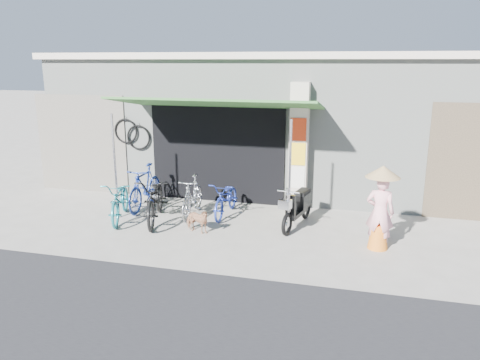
% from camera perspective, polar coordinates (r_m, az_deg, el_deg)
% --- Properties ---
extents(ground, '(80.00, 80.00, 0.00)m').
position_cam_1_polar(ground, '(9.29, -0.36, -7.55)').
color(ground, '#9C978D').
rests_on(ground, ground).
extents(bicycle_shop, '(12.30, 5.30, 3.66)m').
position_cam_1_polar(bicycle_shop, '(13.70, 5.16, 7.46)').
color(bicycle_shop, '#A2A9A0').
rests_on(bicycle_shop, ground).
extents(shop_pillar, '(0.42, 0.44, 3.00)m').
position_cam_1_polar(shop_pillar, '(11.04, 7.20, 3.97)').
color(shop_pillar, beige).
rests_on(shop_pillar, ground).
extents(awning, '(4.60, 1.88, 2.72)m').
position_cam_1_polar(awning, '(10.48, -2.90, 9.12)').
color(awning, '#2E5F2B').
rests_on(awning, ground).
extents(neighbour_left, '(2.60, 0.06, 2.60)m').
position_cam_1_polar(neighbour_left, '(13.27, -18.70, 4.20)').
color(neighbour_left, '#6B665B').
rests_on(neighbour_left, ground).
extents(bike_teal, '(1.12, 1.85, 0.92)m').
position_cam_1_polar(bike_teal, '(10.74, -14.36, -2.36)').
color(bike_teal, '#1C777F').
rests_on(bike_teal, ground).
extents(bike_blue, '(0.53, 1.77, 1.06)m').
position_cam_1_polar(bike_blue, '(11.40, -11.51, -0.87)').
color(bike_blue, navy).
rests_on(bike_blue, ground).
extents(bike_black, '(1.21, 2.08, 1.03)m').
position_cam_1_polar(bike_black, '(10.45, -10.23, -2.28)').
color(bike_black, black).
rests_on(bike_black, ground).
extents(bike_silver, '(0.54, 1.58, 0.93)m').
position_cam_1_polar(bike_silver, '(10.72, -5.82, -1.99)').
color(bike_silver, '#B0B1B5').
rests_on(bike_silver, ground).
extents(bike_navy, '(0.57, 1.57, 0.82)m').
position_cam_1_polar(bike_navy, '(10.71, -1.67, -2.24)').
color(bike_navy, '#21359B').
rests_on(bike_navy, ground).
extents(street_dog, '(0.68, 0.46, 0.53)m').
position_cam_1_polar(street_dog, '(9.72, -5.30, -4.94)').
color(street_dog, tan).
rests_on(street_dog, ground).
extents(moped, '(0.59, 1.63, 0.93)m').
position_cam_1_polar(moped, '(10.09, 7.07, -3.31)').
color(moped, black).
rests_on(moped, ground).
extents(nun, '(0.64, 0.64, 1.61)m').
position_cam_1_polar(nun, '(9.10, 16.74, -3.25)').
color(nun, '#FBA9B2').
rests_on(nun, ground).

